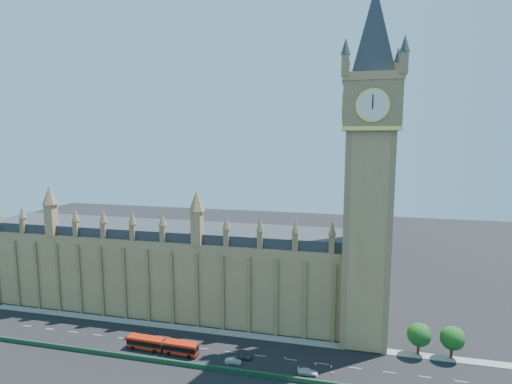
% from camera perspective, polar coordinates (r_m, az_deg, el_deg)
% --- Properties ---
extents(ground, '(400.00, 400.00, 0.00)m').
position_cam_1_polar(ground, '(114.97, -5.66, -21.56)').
color(ground, black).
rests_on(ground, ground).
extents(palace_westminster, '(120.00, 20.00, 28.00)m').
position_cam_1_polar(palace_westminster, '(137.00, -12.80, -10.43)').
color(palace_westminster, '#9A774A').
rests_on(palace_westminster, ground).
extents(elizabeth_tower, '(20.59, 20.59, 105.00)m').
position_cam_1_polar(elizabeth_tower, '(108.67, 15.94, 6.59)').
color(elizabeth_tower, '#9A774A').
rests_on(elizabeth_tower, ground).
extents(bridge_parapet, '(160.00, 0.60, 1.20)m').
position_cam_1_polar(bridge_parapet, '(107.37, -7.36, -23.52)').
color(bridge_parapet, '#1E4C2D').
rests_on(bridge_parapet, ground).
extents(kerb_north, '(160.00, 3.00, 0.16)m').
position_cam_1_polar(kerb_north, '(122.86, -4.15, -19.44)').
color(kerb_north, gray).
rests_on(kerb_north, ground).
extents(tree_east_near, '(6.00, 6.00, 8.50)m').
position_cam_1_polar(tree_east_near, '(117.86, 22.37, -18.27)').
color(tree_east_near, '#382619').
rests_on(tree_east_near, ground).
extents(tree_east_far, '(6.00, 6.00, 8.50)m').
position_cam_1_polar(tree_east_far, '(119.42, 26.35, -18.15)').
color(tree_east_far, '#382619').
rests_on(tree_east_far, ground).
extents(red_bus, '(19.93, 3.81, 3.37)m').
position_cam_1_polar(red_bus, '(115.66, -13.23, -20.54)').
color(red_bus, red).
rests_on(red_bus, ground).
extents(car_grey, '(4.73, 1.99, 1.60)m').
position_cam_1_polar(car_grey, '(110.60, -1.91, -22.32)').
color(car_grey, '#464A4F').
rests_on(car_grey, ground).
extents(car_silver, '(4.19, 1.86, 1.34)m').
position_cam_1_polar(car_silver, '(108.78, -3.29, -22.97)').
color(car_silver, '#B1B3B9').
rests_on(car_silver, ground).
extents(car_white, '(4.99, 2.20, 1.42)m').
position_cam_1_polar(car_white, '(105.35, 7.40, -24.12)').
color(car_white, silver).
rests_on(car_white, ground).
extents(cone_a, '(0.45, 0.45, 0.70)m').
position_cam_1_polar(cone_a, '(106.54, 10.85, -24.04)').
color(cone_a, black).
rests_on(cone_a, ground).
extents(cone_b, '(0.47, 0.47, 0.70)m').
position_cam_1_polar(cone_b, '(110.74, 4.19, -22.57)').
color(cone_b, black).
rests_on(cone_b, ground).
extents(cone_c, '(0.52, 0.52, 0.80)m').
position_cam_1_polar(cone_c, '(109.11, 8.50, -23.12)').
color(cone_c, black).
rests_on(cone_c, ground).
extents(cone_d, '(0.59, 0.59, 0.78)m').
position_cam_1_polar(cone_d, '(108.80, 10.69, -23.27)').
color(cone_d, black).
rests_on(cone_d, ground).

